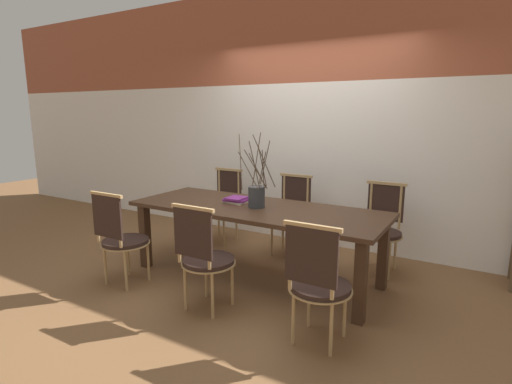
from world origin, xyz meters
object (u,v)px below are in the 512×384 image
at_px(chair_near_center, 318,281).
at_px(chair_far_center, 381,226).
at_px(book_stack, 236,200).
at_px(dining_table, 256,216).
at_px(vase_centerpiece, 257,195).

relative_size(chair_near_center, chair_far_center, 1.00).
relative_size(chair_far_center, book_stack, 3.56).
distance_m(dining_table, vase_centerpiece, 0.21).
height_order(vase_centerpiece, book_stack, vase_centerpiece).
height_order(dining_table, chair_far_center, chair_far_center).
height_order(dining_table, book_stack, book_stack).
relative_size(chair_near_center, vase_centerpiece, 1.28).
distance_m(dining_table, chair_near_center, 1.30).
bearing_deg(dining_table, vase_centerpiece, -38.52).
bearing_deg(vase_centerpiece, chair_far_center, 38.91).
bearing_deg(book_stack, vase_centerpiece, -14.36).
xyz_separation_m(vase_centerpiece, book_stack, (-0.29, 0.07, -0.09)).
distance_m(vase_centerpiece, book_stack, 0.31).
bearing_deg(chair_far_center, vase_centerpiece, 38.91).
bearing_deg(book_stack, chair_near_center, -34.82).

